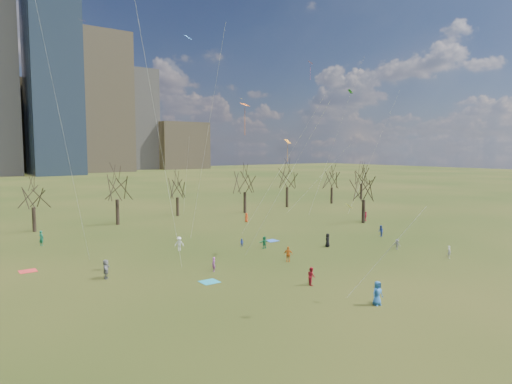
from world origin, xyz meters
TOP-DOWN VIEW (x-y plane):
  - ground at (0.00, 0.00)m, footprint 500.00×500.00m
  - bare_tree_row at (-0.09, 37.22)m, footprint 113.04×29.80m
  - blanket_teal at (-11.05, 4.00)m, footprint 1.60×1.50m
  - blanket_navy at (5.00, 15.39)m, footprint 1.60×1.50m
  - blanket_crimson at (-23.77, 17.73)m, footprint 1.60×1.50m
  - person_0 at (-3.64, -9.02)m, footprint 0.99×0.70m
  - person_1 at (15.02, -3.73)m, footprint 0.56×0.61m
  - person_2 at (-4.20, -2.16)m, footprint 0.85×0.96m
  - person_3 at (14.07, 2.46)m, footprint 0.75×0.93m
  - person_4 at (-0.49, 5.44)m, footprint 0.96×1.00m
  - person_5 at (1.42, 12.25)m, footprint 1.41×0.49m
  - person_6 at (8.31, 8.38)m, footprint 0.95×0.97m
  - person_7 at (-8.90, 6.86)m, footprint 0.42×0.57m
  - person_8 at (-0.24, 14.64)m, footprint 0.60×0.62m
  - person_9 at (-7.42, 17.36)m, footprint 1.23×1.06m
  - person_10 at (28.03, 19.21)m, footprint 1.00×0.81m
  - person_11 at (-18.30, 10.62)m, footprint 1.19×1.75m
  - person_12 at (11.20, 30.12)m, footprint 0.66×0.83m
  - person_13 at (-20.16, 29.98)m, footprint 0.73×0.82m
  - person_14 at (18.91, 8.77)m, footprint 0.92×0.97m
  - kites_airborne at (3.05, 13.66)m, footprint 53.79×49.53m

SIDE VIEW (x-z plane):
  - ground at x=0.00m, z-range 0.00..0.00m
  - blanket_teal at x=-11.05m, z-range 0.00..0.03m
  - blanket_navy at x=5.00m, z-range 0.00..0.03m
  - blanket_crimson at x=-23.77m, z-range 0.00..0.03m
  - person_8 at x=-0.24m, z-range 0.00..1.01m
  - person_3 at x=14.07m, z-range 0.00..1.25m
  - person_1 at x=15.02m, z-range 0.00..1.39m
  - person_7 at x=-8.90m, z-range 0.00..1.44m
  - person_12 at x=11.20m, z-range 0.00..1.50m
  - person_5 at x=1.42m, z-range 0.00..1.50m
  - person_14 at x=18.91m, z-range 0.00..1.58m
  - person_10 at x=28.03m, z-range 0.00..1.59m
  - person_2 at x=-4.20m, z-range 0.00..1.62m
  - person_9 at x=-7.42m, z-range 0.00..1.65m
  - person_4 at x=-0.49m, z-range 0.00..1.67m
  - person_6 at x=8.31m, z-range 0.00..1.69m
  - person_11 at x=-18.30m, z-range 0.00..1.81m
  - person_13 at x=-20.16m, z-range 0.00..1.89m
  - person_0 at x=-3.64m, z-range 0.00..1.90m
  - bare_tree_row at x=-0.09m, z-range 1.37..10.87m
  - kites_airborne at x=3.05m, z-range -0.93..25.42m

